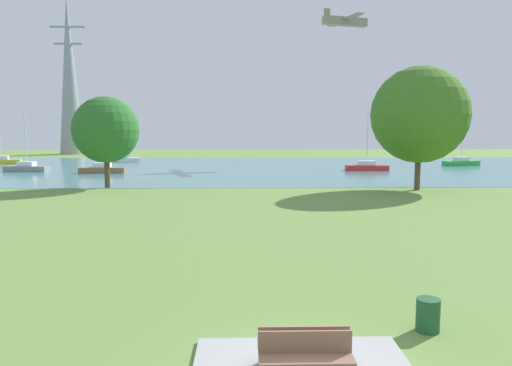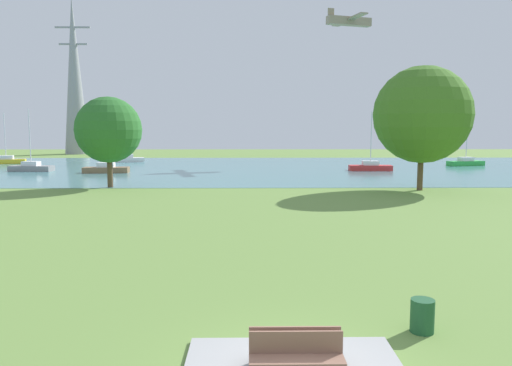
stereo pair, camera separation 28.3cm
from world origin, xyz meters
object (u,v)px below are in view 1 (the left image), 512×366
sailboat_brown (102,169)px  sailboat_red (367,167)px  bench_facing_water (303,348)px  sailboat_green (461,162)px  litter_bin (428,315)px  electricity_pylon (69,75)px  sailboat_yellow (1,161)px  tree_west_far (106,130)px  sailboat_gray (27,167)px  sailboat_white (123,159)px  tree_west_near (420,115)px  bench_facing_inland (306,361)px  light_aircraft (345,21)px

sailboat_brown → sailboat_red: (29.36, 2.35, -0.01)m
bench_facing_water → sailboat_green: 59.32m
litter_bin → electricity_pylon: 89.67m
sailboat_yellow → tree_west_far: tree_west_far is taller
sailboat_yellow → electricity_pylon: (0.71, 25.48, 14.02)m
electricity_pylon → sailboat_yellow: bearing=-91.6°
bench_facing_water → sailboat_gray: 52.10m
sailboat_red → sailboat_yellow: sailboat_yellow is taller
sailboat_white → sailboat_yellow: sailboat_yellow is taller
sailboat_red → tree_west_near: bearing=-91.5°
sailboat_brown → sailboat_gray: (-8.98, 2.04, -0.00)m
bench_facing_water → tree_west_near: (12.44, 28.31, 5.39)m
litter_bin → sailboat_white: 62.20m
bench_facing_inland → sailboat_green: sailboat_green is taller
tree_west_near → electricity_pylon: size_ratio=0.33×
sailboat_white → electricity_pylon: electricity_pylon is taller
electricity_pylon → sailboat_red: bearing=-38.5°
bench_facing_inland → sailboat_red: (12.89, 46.31, -0.01)m
sailboat_green → electricity_pylon: electricity_pylon is taller
tree_west_near → light_aircraft: 33.38m
bench_facing_water → sailboat_white: bearing=107.0°
sailboat_yellow → light_aircraft: 50.35m
tree_west_far → sailboat_brown: bearing=107.7°
sailboat_white → litter_bin: bearing=-69.6°
tree_west_near → electricity_pylon: bearing=130.1°
sailboat_white → sailboat_brown: size_ratio=0.84×
bench_facing_water → tree_west_near: size_ratio=0.19×
bench_facing_water → tree_west_far: size_ratio=0.24×
sailboat_brown → tree_west_near: tree_west_near is taller
litter_bin → sailboat_white: sailboat_white is taller
sailboat_red → sailboat_green: 15.76m
tree_west_near → electricity_pylon: (-45.70, 54.19, 8.63)m
sailboat_green → electricity_pylon: size_ratio=0.21×
sailboat_brown → tree_west_far: tree_west_far is taller
tree_west_near → sailboat_green: bearing=59.3°
bench_facing_water → sailboat_green: bearing=62.9°
bench_facing_water → sailboat_white: 62.89m
sailboat_red → sailboat_yellow: (-46.87, 11.25, 0.00)m
sailboat_green → tree_west_near: bearing=-120.7°
sailboat_gray → electricity_pylon: bearing=101.9°
bench_facing_inland → sailboat_red: bearing=74.4°
sailboat_white → electricity_pylon: (-14.84, 22.38, 14.03)m
bench_facing_water → bench_facing_inland: bearing=-90.0°
bench_facing_inland → tree_west_near: tree_west_near is taller
sailboat_white → sailboat_brown: (1.96, -16.71, 0.01)m
sailboat_red → tree_west_far: bearing=-148.6°
sailboat_red → light_aircraft: (-0.24, 13.06, 18.91)m
sailboat_gray → sailboat_yellow: (-8.53, 11.56, -0.00)m
tree_west_far → tree_west_near: bearing=-4.9°
sailboat_red → litter_bin: bearing=-102.4°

